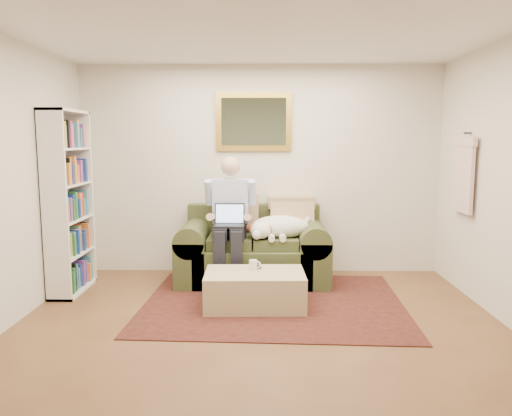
{
  "coord_description": "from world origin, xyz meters",
  "views": [
    {
      "loc": [
        0.03,
        -3.79,
        1.68
      ],
      "look_at": [
        -0.04,
        1.53,
        0.95
      ],
      "focal_mm": 35.0,
      "sensor_mm": 36.0,
      "label": 1
    }
  ],
  "objects_px": {
    "bookshelf": "(68,202)",
    "laptop": "(229,220)",
    "ottoman": "(255,289)",
    "seated_man": "(230,222)",
    "coffee_mug": "(253,265)",
    "sleeping_dog": "(280,227)",
    "sofa": "(253,256)"
  },
  "relations": [
    {
      "from": "coffee_mug",
      "to": "ottoman",
      "type": "bearing_deg",
      "value": -79.55
    },
    {
      "from": "bookshelf",
      "to": "seated_man",
      "type": "bearing_deg",
      "value": 8.37
    },
    {
      "from": "laptop",
      "to": "sleeping_dog",
      "type": "xyz_separation_m",
      "value": [
        0.58,
        0.14,
        -0.1
      ]
    },
    {
      "from": "laptop",
      "to": "ottoman",
      "type": "relative_size",
      "value": 0.34
    },
    {
      "from": "laptop",
      "to": "seated_man",
      "type": "bearing_deg",
      "value": 90.0
    },
    {
      "from": "ottoman",
      "to": "seated_man",
      "type": "bearing_deg",
      "value": 111.11
    },
    {
      "from": "seated_man",
      "to": "bookshelf",
      "type": "bearing_deg",
      "value": -171.63
    },
    {
      "from": "sleeping_dog",
      "to": "bookshelf",
      "type": "relative_size",
      "value": 0.36
    },
    {
      "from": "ottoman",
      "to": "coffee_mug",
      "type": "bearing_deg",
      "value": 100.45
    },
    {
      "from": "seated_man",
      "to": "ottoman",
      "type": "bearing_deg",
      "value": -68.89
    },
    {
      "from": "sleeping_dog",
      "to": "ottoman",
      "type": "relative_size",
      "value": 0.73
    },
    {
      "from": "sofa",
      "to": "ottoman",
      "type": "distance_m",
      "value": 0.95
    },
    {
      "from": "sofa",
      "to": "ottoman",
      "type": "height_order",
      "value": "sofa"
    },
    {
      "from": "seated_man",
      "to": "bookshelf",
      "type": "xyz_separation_m",
      "value": [
        -1.75,
        -0.26,
        0.26
      ]
    },
    {
      "from": "ottoman",
      "to": "laptop",
      "type": "bearing_deg",
      "value": 112.94
    },
    {
      "from": "sofa",
      "to": "sleeping_dog",
      "type": "distance_m",
      "value": 0.5
    },
    {
      "from": "ottoman",
      "to": "bookshelf",
      "type": "relative_size",
      "value": 0.5
    },
    {
      "from": "laptop",
      "to": "ottoman",
      "type": "xyz_separation_m",
      "value": [
        0.3,
        -0.71,
        -0.6
      ]
    },
    {
      "from": "seated_man",
      "to": "laptop",
      "type": "xyz_separation_m",
      "value": [
        0.0,
        -0.07,
        0.04
      ]
    },
    {
      "from": "coffee_mug",
      "to": "sleeping_dog",
      "type": "bearing_deg",
      "value": 68.29
    },
    {
      "from": "sleeping_dog",
      "to": "sofa",
      "type": "bearing_deg",
      "value": 164.26
    },
    {
      "from": "laptop",
      "to": "sleeping_dog",
      "type": "bearing_deg",
      "value": 13.64
    },
    {
      "from": "ottoman",
      "to": "coffee_mug",
      "type": "height_order",
      "value": "coffee_mug"
    },
    {
      "from": "sleeping_dog",
      "to": "bookshelf",
      "type": "bearing_deg",
      "value": -171.94
    },
    {
      "from": "seated_man",
      "to": "bookshelf",
      "type": "distance_m",
      "value": 1.79
    },
    {
      "from": "bookshelf",
      "to": "laptop",
      "type": "bearing_deg",
      "value": 6.17
    },
    {
      "from": "sleeping_dog",
      "to": "bookshelf",
      "type": "xyz_separation_m",
      "value": [
        -2.33,
        -0.33,
        0.32
      ]
    },
    {
      "from": "sofa",
      "to": "bookshelf",
      "type": "xyz_separation_m",
      "value": [
        -2.02,
        -0.42,
        0.7
      ]
    },
    {
      "from": "ottoman",
      "to": "coffee_mug",
      "type": "xyz_separation_m",
      "value": [
        -0.02,
        0.1,
        0.23
      ]
    },
    {
      "from": "sofa",
      "to": "sleeping_dog",
      "type": "relative_size",
      "value": 2.43
    },
    {
      "from": "ottoman",
      "to": "coffee_mug",
      "type": "distance_m",
      "value": 0.25
    },
    {
      "from": "seated_man",
      "to": "ottoman",
      "type": "distance_m",
      "value": 1.0
    }
  ]
}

